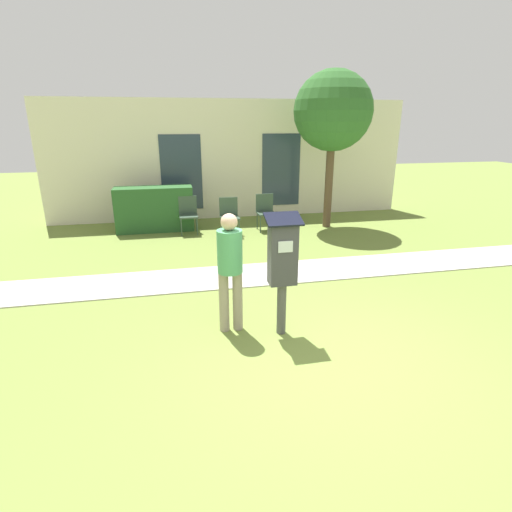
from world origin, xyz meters
The scene contains 10 objects.
ground_plane centered at (0.00, 0.00, 0.00)m, with size 40.00×40.00×0.00m, color olive.
sidewalk centered at (0.00, 2.88, 0.01)m, with size 12.00×1.10×0.02m.
building_facade centered at (0.00, 7.59, 1.60)m, with size 10.00×0.26×3.20m.
parking_meter centered at (-0.40, 0.79, 1.02)m, with size 0.44×0.31×1.59m.
person_standing centered at (-1.03, 1.01, 0.93)m, with size 0.32×0.32×1.58m.
outdoor_chair_left centered at (-1.33, 6.01, 0.53)m, with size 0.44×0.44×0.90m.
outdoor_chair_middle centered at (-0.37, 5.65, 0.53)m, with size 0.44×0.44×0.90m.
outdoor_chair_right centered at (0.59, 5.92, 0.53)m, with size 0.44×0.44×0.90m.
hedge_row centered at (-2.14, 6.41, 0.55)m, with size 1.89×0.60×1.10m.
tree centered at (2.24, 5.90, 2.84)m, with size 1.90×1.90×3.82m.
Camera 1 is at (-1.68, -3.69, 2.65)m, focal length 28.00 mm.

